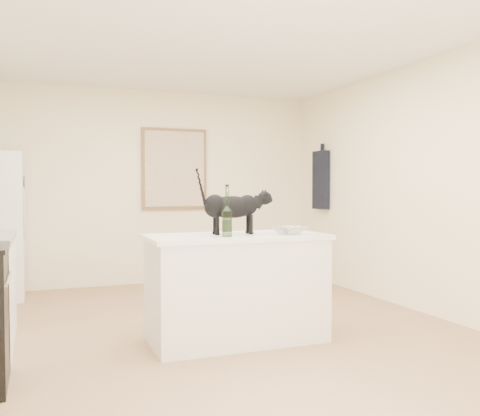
# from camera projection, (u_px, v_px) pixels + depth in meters

# --- Properties ---
(floor) EXTENTS (5.50, 5.50, 0.00)m
(floor) POSITION_uv_depth(u_px,v_px,m) (218.00, 336.00, 4.60)
(floor) COLOR #9F7654
(floor) RESTS_ON ground
(ceiling) EXTENTS (5.50, 5.50, 0.00)m
(ceiling) POSITION_uv_depth(u_px,v_px,m) (217.00, 35.00, 4.50)
(ceiling) COLOR white
(ceiling) RESTS_ON ground
(wall_back) EXTENTS (4.50, 0.00, 4.50)m
(wall_back) POSITION_uv_depth(u_px,v_px,m) (153.00, 187.00, 7.12)
(wall_back) COLOR #FFEEC5
(wall_back) RESTS_ON ground
(wall_front) EXTENTS (4.50, 0.00, 4.50)m
(wall_front) POSITION_uv_depth(u_px,v_px,m) (450.00, 185.00, 1.99)
(wall_front) COLOR #FFEEC5
(wall_front) RESTS_ON ground
(wall_right) EXTENTS (0.00, 5.50, 5.50)m
(wall_right) POSITION_uv_depth(u_px,v_px,m) (427.00, 187.00, 5.36)
(wall_right) COLOR #FFEEC5
(wall_right) RESTS_ON ground
(island_base) EXTENTS (1.44, 0.67, 0.86)m
(island_base) POSITION_uv_depth(u_px,v_px,m) (237.00, 290.00, 4.44)
(island_base) COLOR white
(island_base) RESTS_ON floor
(island_top) EXTENTS (1.50, 0.70, 0.04)m
(island_top) POSITION_uv_depth(u_px,v_px,m) (237.00, 237.00, 4.42)
(island_top) COLOR white
(island_top) RESTS_ON island_base
(artwork_frame) EXTENTS (0.90, 0.03, 1.10)m
(artwork_frame) POSITION_uv_depth(u_px,v_px,m) (175.00, 169.00, 7.19)
(artwork_frame) COLOR brown
(artwork_frame) RESTS_ON wall_back
(artwork_canvas) EXTENTS (0.82, 0.00, 1.02)m
(artwork_canvas) POSITION_uv_depth(u_px,v_px,m) (175.00, 169.00, 7.17)
(artwork_canvas) COLOR beige
(artwork_canvas) RESTS_ON wall_back
(hanging_garment) EXTENTS (0.08, 0.34, 0.80)m
(hanging_garment) POSITION_uv_depth(u_px,v_px,m) (321.00, 180.00, 7.25)
(hanging_garment) COLOR black
(hanging_garment) RESTS_ON wall_right
(black_cat) EXTENTS (0.60, 0.21, 0.41)m
(black_cat) POSITION_uv_depth(u_px,v_px,m) (232.00, 210.00, 4.43)
(black_cat) COLOR black
(black_cat) RESTS_ON island_top
(wine_bottle) EXTENTS (0.08, 0.08, 0.37)m
(wine_bottle) POSITION_uv_depth(u_px,v_px,m) (227.00, 214.00, 4.21)
(wine_bottle) COLOR #2A5522
(wine_bottle) RESTS_ON island_top
(glass_bowl) EXTENTS (0.33, 0.33, 0.07)m
(glass_bowl) POSITION_uv_depth(u_px,v_px,m) (289.00, 230.00, 4.42)
(glass_bowl) COLOR silver
(glass_bowl) RESTS_ON island_top
(fridge_paper) EXTENTS (0.05, 0.13, 0.18)m
(fridge_paper) POSITION_uv_depth(u_px,v_px,m) (24.00, 183.00, 6.27)
(fridge_paper) COLOR white
(fridge_paper) RESTS_ON fridge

